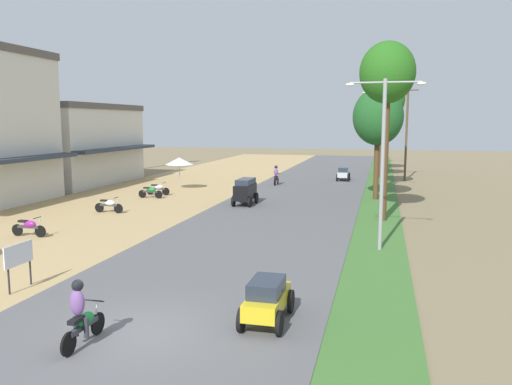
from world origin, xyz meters
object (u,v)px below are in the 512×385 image
Objects in this scene: street_signboard at (19,257)px; streetlamp_mid at (383,134)px; parked_motorbike_fifth at (158,188)px; streetlamp_near at (383,152)px; utility_pole_near at (407,131)px; motorbike_foreground_rider at (81,314)px; median_tree_fourth at (382,116)px; parked_motorbike_fourth at (151,191)px; vendor_umbrella at (179,161)px; median_tree_second at (378,117)px; median_tree_nearest at (387,76)px; motorbike_ahead_second at (276,176)px; median_tree_fifth at (384,104)px; parked_motorbike_third at (109,205)px; car_van_black at (245,190)px; car_sedan_yellow at (267,298)px; streetlamp_far at (383,130)px; car_sedan_silver at (343,173)px; median_tree_third at (386,100)px; parked_motorbike_second at (29,226)px.

streetlamp_mid is at bearing 66.30° from street_signboard.
streetlamp_near reaches higher than parked_motorbike_fifth.
motorbike_foreground_rider is (-8.86, -38.16, -3.68)m from utility_pole_near.
utility_pole_near is (2.20, -2.23, -1.35)m from median_tree_fourth.
parked_motorbike_fourth is 5.18m from vendor_umbrella.
median_tree_second reaches higher than vendor_umbrella.
median_tree_nearest is 22.56m from median_tree_fourth.
median_tree_second is 11.39m from motorbike_ahead_second.
parked_motorbike_fifth is 3.76m from vendor_umbrella.
street_signboard is 19.64m from median_tree_nearest.
median_tree_fifth is 5.05× the size of motorbike_foreground_rider.
parked_motorbike_third is 1.00× the size of motorbike_ahead_second.
parked_motorbike_fifth is (-0.15, 1.56, 0.00)m from parked_motorbike_fourth.
streetlamp_mid reaches higher than car_van_black.
median_tree_second is (-0.48, 7.65, -2.09)m from median_tree_nearest.
median_tree_nearest is 3.94× the size of car_van_black.
car_sedan_yellow is at bearing -57.05° from parked_motorbike_fourth.
parked_motorbike_third is 16.71m from streetlamp_near.
median_tree_second is 3.16× the size of car_van_black.
median_tree_fourth is 11.89m from streetlamp_mid.
street_signboard is 0.83× the size of motorbike_foreground_rider.
median_tree_fourth is 4.23× the size of motorbike_ahead_second.
streetlamp_far is (0.00, 44.18, 0.17)m from streetlamp_near.
car_sedan_yellow is at bearing -58.71° from parked_motorbike_fifth.
parked_motorbike_fourth is 1.57m from parked_motorbike_fifth.
median_tree_second is 12.88m from utility_pole_near.
parked_motorbike_fourth is 0.80× the size of car_sedan_silver.
car_sedan_silver is at bearing 71.69° from car_van_black.
car_sedan_silver is at bearing -109.01° from median_tree_fifth.
median_tree_fourth is 3.37× the size of car_sedan_silver.
motorbike_ahead_second is at bearing 122.44° from median_tree_nearest.
parked_motorbike_third is 1.00× the size of motorbike_foreground_rider.
motorbike_foreground_rider is (4.31, -3.24, -0.25)m from street_signboard.
vendor_umbrella is at bearing -139.26° from median_tree_fourth.
median_tree_fifth is at bearing 90.57° from median_tree_third.
utility_pole_near reaches higher than streetlamp_mid.
parked_motorbike_second is 1.00× the size of parked_motorbike_third.
parked_motorbike_third is (0.37, 6.55, 0.00)m from parked_motorbike_second.
parked_motorbike_third is at bearing -141.75° from streetlamp_mid.
motorbike_ahead_second is (-1.86, 31.71, 0.00)m from motorbike_foreground_rider.
median_tree_fifth is at bearing 90.03° from streetlamp_near.
utility_pole_near reaches higher than median_tree_fourth.
streetlamp_far is at bearing 89.26° from median_tree_second.
utility_pole_near reaches higher than streetlamp_far.
car_sedan_yellow reaches higher than parked_motorbike_fourth.
median_tree_third reaches higher than car_sedan_silver.
parked_motorbike_fifth is (-0.33, 7.49, 0.00)m from parked_motorbike_third.
car_sedan_yellow reaches higher than parked_motorbike_fifth.
median_tree_nearest is at bearing -89.77° from median_tree_fifth.
car_sedan_yellow is at bearing -96.26° from streetlamp_mid.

